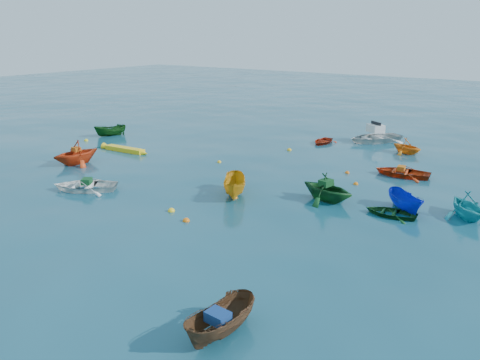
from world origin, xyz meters
The scene contains 29 objects.
ground centered at (0.00, 0.00, 0.00)m, with size 160.00×160.00×0.00m, color #0B3F51.
dinghy_white_near centered at (-6.82, -0.50, 0.00)m, with size 2.52×3.52×0.73m, color white.
sampan_brown_mid centered at (7.54, -6.70, 0.00)m, with size 1.07×2.83×1.10m, color #55361E.
dinghy_orange_w centered at (-11.94, 2.72, 0.00)m, with size 2.78×3.23×1.70m, color red.
sampan_yellow_mid centered at (0.63, 3.62, 0.00)m, with size 1.19×3.15×1.22m, color orange.
dinghy_green_e centered at (8.58, 5.58, 0.00)m, with size 1.74×2.43×0.50m, color #0F4319.
dinghy_cyan_se centered at (11.63, 7.41, 0.00)m, with size 2.28×2.64×1.39m, color #1CA9B2.
dinghy_green_n centered at (5.10, 5.73, 0.00)m, with size 2.60×3.02×1.59m, color #10481C.
dinghy_red_ne centered at (7.04, 12.54, 0.00)m, with size 2.35×3.28×0.68m, color #BB350F.
sampan_blue_far centered at (8.94, 6.61, 0.00)m, with size 1.04×2.76×1.07m, color #0E21B9.
dinghy_red_far centered at (-0.92, 17.90, 0.00)m, with size 1.79×2.51×0.52m, color #AD270E.
dinghy_orange_far centered at (5.56, 18.42, 0.00)m, with size 2.06×2.39×1.26m, color orange.
sampan_green_far centered at (-17.06, 9.96, 0.00)m, with size 1.03×2.73×1.06m, color #104412.
kayak_yellow centered at (-11.86, 6.90, 0.00)m, with size 0.62×4.16×0.42m, color yellow, non-canonical shape.
motorboat_white centered at (2.30, 20.85, 0.00)m, with size 3.27×4.57×1.55m, color silver.
tarp_green_a centered at (-6.74, -0.44, 0.52)m, with size 0.64×0.49×0.31m, color #124921.
tarp_blue_a centered at (7.53, -6.85, 0.71)m, with size 0.67×0.51×0.32m, color navy.
tarp_orange_a centered at (-11.94, 2.77, 0.99)m, with size 0.57×0.43×0.28m, color #C75914.
tarp_green_b centered at (5.00, 5.75, 0.96)m, with size 0.70×0.53×0.34m, color #11461C.
tarp_orange_b centered at (6.94, 12.52, 0.48)m, with size 0.58×0.44×0.28m, color #C56114.
buoy_ye_a centered at (-0.56, -0.17, 0.00)m, with size 0.35×0.35×0.35m, color yellow.
buoy_or_b centered at (0.89, -0.71, 0.00)m, with size 0.34×0.34×0.34m, color orange.
buoy_ye_b centered at (-17.19, 7.49, 0.00)m, with size 0.34×0.34×0.34m, color yellow.
buoy_or_c centered at (0.90, 3.22, 0.00)m, with size 0.31×0.31×0.31m, color orange.
buoy_ye_c centered at (-4.19, 8.49, 0.00)m, with size 0.29×0.29×0.29m, color yellow.
buoy_or_d centered at (4.02, 11.11, 0.00)m, with size 0.30×0.30×0.30m, color orange.
buoy_ye_d centered at (-1.93, 14.25, 0.00)m, with size 0.35×0.35×0.35m, color gold.
buoy_or_e centered at (5.33, 9.24, 0.00)m, with size 0.30×0.30×0.30m, color orange.
buoy_ye_e centered at (5.77, 7.10, 0.00)m, with size 0.29×0.29×0.29m, color yellow.
Camera 1 is at (14.72, -16.00, 8.52)m, focal length 35.00 mm.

